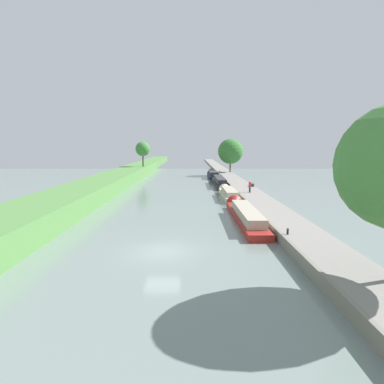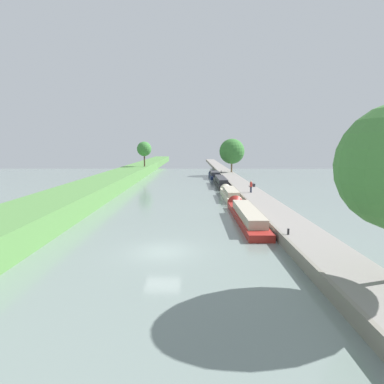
{
  "view_description": "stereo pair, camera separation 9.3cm",
  "coord_description": "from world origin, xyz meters",
  "px_view_note": "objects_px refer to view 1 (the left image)",
  "views": [
    {
      "loc": [
        1.99,
        -21.41,
        7.41
      ],
      "look_at": [
        2.24,
        21.89,
        1.0
      ],
      "focal_mm": 29.55,
      "sensor_mm": 36.0,
      "label": 1
    },
    {
      "loc": [
        2.09,
        -21.41,
        7.41
      ],
      "look_at": [
        2.24,
        21.89,
        1.0
      ],
      "focal_mm": 29.55,
      "sensor_mm": 36.0,
      "label": 2
    }
  ],
  "objects_px": {
    "narrowboat_black": "(219,182)",
    "mooring_bollard_near": "(288,231)",
    "narrowboat_navy": "(213,175)",
    "narrowboat_cream": "(228,193)",
    "park_bench": "(252,184)",
    "person_walking": "(250,186)",
    "narrowboat_red": "(245,214)",
    "mooring_bollard_far": "(220,171)"
  },
  "relations": [
    {
      "from": "person_walking",
      "to": "narrowboat_navy",
      "type": "bearing_deg",
      "value": 96.34
    },
    {
      "from": "narrowboat_cream",
      "to": "mooring_bollard_near",
      "type": "relative_size",
      "value": 25.53
    },
    {
      "from": "narrowboat_cream",
      "to": "park_bench",
      "type": "height_order",
      "value": "narrowboat_cream"
    },
    {
      "from": "narrowboat_red",
      "to": "narrowboat_cream",
      "type": "height_order",
      "value": "narrowboat_red"
    },
    {
      "from": "narrowboat_black",
      "to": "mooring_bollard_near",
      "type": "xyz_separation_m",
      "value": [
        1.83,
        -36.17,
        0.39
      ]
    },
    {
      "from": "mooring_bollard_near",
      "to": "mooring_bollard_far",
      "type": "xyz_separation_m",
      "value": [
        0.0,
        54.58,
        0.0
      ]
    },
    {
      "from": "narrowboat_black",
      "to": "park_bench",
      "type": "bearing_deg",
      "value": -61.09
    },
    {
      "from": "park_bench",
      "to": "mooring_bollard_near",
      "type": "bearing_deg",
      "value": -95.65
    },
    {
      "from": "narrowboat_red",
      "to": "person_walking",
      "type": "distance_m",
      "value": 13.31
    },
    {
      "from": "person_walking",
      "to": "mooring_bollard_far",
      "type": "distance_m",
      "value": 33.45
    },
    {
      "from": "person_walking",
      "to": "park_bench",
      "type": "xyz_separation_m",
      "value": [
        1.63,
        6.71,
        -0.53
      ]
    },
    {
      "from": "narrowboat_red",
      "to": "park_bench",
      "type": "relative_size",
      "value": 10.19
    },
    {
      "from": "narrowboat_navy",
      "to": "mooring_bollard_near",
      "type": "height_order",
      "value": "narrowboat_navy"
    },
    {
      "from": "narrowboat_red",
      "to": "narrowboat_cream",
      "type": "relative_size",
      "value": 1.33
    },
    {
      "from": "narrowboat_cream",
      "to": "person_walking",
      "type": "relative_size",
      "value": 6.92
    },
    {
      "from": "narrowboat_black",
      "to": "narrowboat_navy",
      "type": "bearing_deg",
      "value": 91.0
    },
    {
      "from": "narrowboat_cream",
      "to": "person_walking",
      "type": "xyz_separation_m",
      "value": [
        2.89,
        -0.91,
        1.14
      ]
    },
    {
      "from": "narrowboat_red",
      "to": "narrowboat_cream",
      "type": "bearing_deg",
      "value": 89.87
    },
    {
      "from": "narrowboat_black",
      "to": "narrowboat_navy",
      "type": "distance_m",
      "value": 13.73
    },
    {
      "from": "narrowboat_cream",
      "to": "person_walking",
      "type": "height_order",
      "value": "person_walking"
    },
    {
      "from": "person_walking",
      "to": "mooring_bollard_near",
      "type": "xyz_separation_m",
      "value": [
        -1.13,
        -21.16,
        -0.65
      ]
    },
    {
      "from": "narrowboat_red",
      "to": "park_bench",
      "type": "xyz_separation_m",
      "value": [
        4.55,
        19.64,
        0.6
      ]
    },
    {
      "from": "narrowboat_red",
      "to": "narrowboat_black",
      "type": "height_order",
      "value": "narrowboat_black"
    },
    {
      "from": "narrowboat_black",
      "to": "mooring_bollard_near",
      "type": "distance_m",
      "value": 36.21
    },
    {
      "from": "narrowboat_cream",
      "to": "narrowboat_navy",
      "type": "distance_m",
      "value": 27.83
    },
    {
      "from": "narrowboat_navy",
      "to": "person_walking",
      "type": "relative_size",
      "value": 6.66
    },
    {
      "from": "narrowboat_cream",
      "to": "park_bench",
      "type": "xyz_separation_m",
      "value": [
        4.52,
        5.8,
        0.62
      ]
    },
    {
      "from": "narrowboat_navy",
      "to": "mooring_bollard_near",
      "type": "distance_m",
      "value": 49.94
    },
    {
      "from": "narrowboat_red",
      "to": "person_walking",
      "type": "height_order",
      "value": "person_walking"
    },
    {
      "from": "narrowboat_black",
      "to": "mooring_bollard_far",
      "type": "xyz_separation_m",
      "value": [
        1.83,
        18.41,
        0.39
      ]
    },
    {
      "from": "narrowboat_navy",
      "to": "park_bench",
      "type": "xyz_separation_m",
      "value": [
        4.82,
        -22.03,
        0.55
      ]
    },
    {
      "from": "person_walking",
      "to": "mooring_bollard_near",
      "type": "height_order",
      "value": "person_walking"
    },
    {
      "from": "narrowboat_black",
      "to": "mooring_bollard_near",
      "type": "height_order",
      "value": "narrowboat_black"
    },
    {
      "from": "mooring_bollard_far",
      "to": "park_bench",
      "type": "distance_m",
      "value": 26.85
    },
    {
      "from": "narrowboat_black",
      "to": "person_walking",
      "type": "distance_m",
      "value": 15.33
    },
    {
      "from": "narrowboat_black",
      "to": "park_bench",
      "type": "xyz_separation_m",
      "value": [
        4.58,
        -8.3,
        0.51
      ]
    },
    {
      "from": "narrowboat_cream",
      "to": "park_bench",
      "type": "distance_m",
      "value": 7.38
    },
    {
      "from": "narrowboat_black",
      "to": "park_bench",
      "type": "relative_size",
      "value": 10.57
    },
    {
      "from": "narrowboat_cream",
      "to": "narrowboat_black",
      "type": "height_order",
      "value": "narrowboat_black"
    },
    {
      "from": "mooring_bollard_near",
      "to": "park_bench",
      "type": "distance_m",
      "value": 28.0
    },
    {
      "from": "narrowboat_black",
      "to": "mooring_bollard_far",
      "type": "bearing_deg",
      "value": 84.33
    },
    {
      "from": "narrowboat_black",
      "to": "mooring_bollard_near",
      "type": "relative_size",
      "value": 35.24
    }
  ]
}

